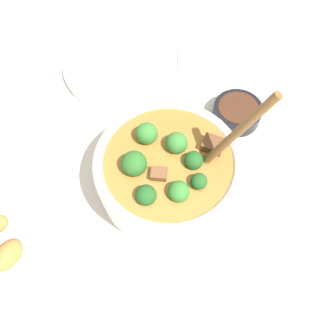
% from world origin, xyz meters
% --- Properties ---
extents(ground_plane, '(4.00, 4.00, 0.00)m').
position_xyz_m(ground_plane, '(0.00, 0.00, 0.00)').
color(ground_plane, silver).
extents(stew_bowl, '(0.23, 0.25, 0.23)m').
position_xyz_m(stew_bowl, '(0.00, 0.00, 0.05)').
color(stew_bowl, white).
rests_on(stew_bowl, ground_plane).
extents(condiment_bowl, '(0.09, 0.09, 0.03)m').
position_xyz_m(condiment_bowl, '(-0.12, 0.15, 0.02)').
color(condiment_bowl, black).
rests_on(condiment_bowl, ground_plane).
extents(empty_plate, '(0.26, 0.26, 0.02)m').
position_xyz_m(empty_plate, '(-0.29, -0.06, 0.01)').
color(empty_plate, white).
rests_on(empty_plate, ground_plane).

